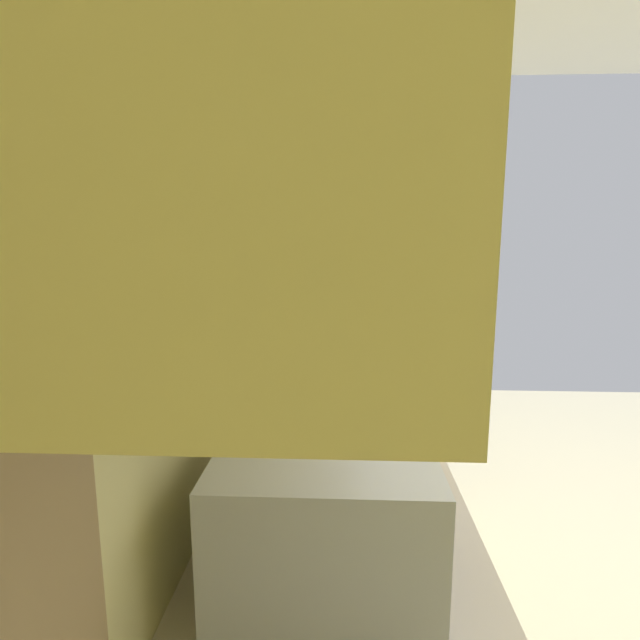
# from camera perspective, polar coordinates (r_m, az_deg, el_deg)

# --- Properties ---
(wall_back) EXTENTS (4.13, 0.12, 2.64)m
(wall_back) POSITION_cam_1_polar(r_m,az_deg,el_deg) (1.67, -9.83, 1.91)
(wall_back) COLOR #E2D488
(wall_back) RESTS_ON ground_plane
(upper_cabinets) EXTENTS (2.04, 0.34, 0.60)m
(upper_cabinets) POSITION_cam_1_polar(r_m,az_deg,el_deg) (1.19, -3.80, 21.16)
(upper_cabinets) COLOR #E7D476
(oven_range) EXTENTS (0.70, 0.62, 1.09)m
(oven_range) POSITION_cam_1_polar(r_m,az_deg,el_deg) (3.24, 2.59, -9.55)
(oven_range) COLOR #B7BABF
(oven_range) RESTS_ON ground_plane
(microwave) EXTENTS (0.48, 0.38, 0.27)m
(microwave) POSITION_cam_1_polar(r_m,az_deg,el_deg) (1.00, 0.91, -19.98)
(microwave) COLOR #B7BABF
(microwave) RESTS_ON counter_run
(bowl) EXTENTS (0.16, 0.16, 0.05)m
(bowl) POSITION_cam_1_polar(r_m,az_deg,el_deg) (1.69, 6.31, -11.36)
(bowl) COLOR #4C8CBF
(bowl) RESTS_ON counter_run
(kettle) EXTENTS (0.21, 0.16, 0.18)m
(kettle) POSITION_cam_1_polar(r_m,az_deg,el_deg) (2.12, 5.56, -5.37)
(kettle) COLOR red
(kettle) RESTS_ON counter_run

